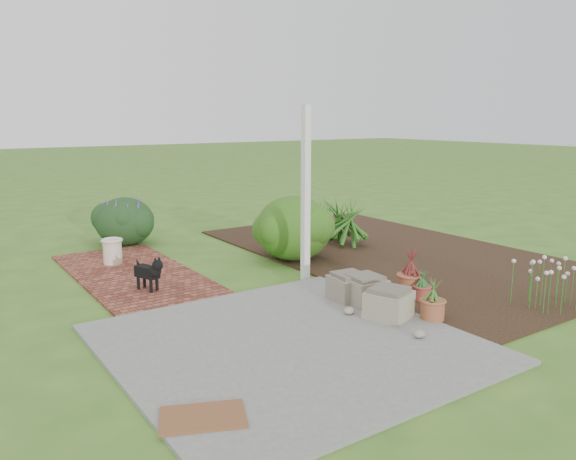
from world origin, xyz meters
TOP-DOWN VIEW (x-y plane):
  - ground at (0.00, 0.00)m, footprint 80.00×80.00m
  - concrete_patio at (-1.25, -1.75)m, footprint 3.50×3.50m
  - brick_path at (-1.70, 1.75)m, footprint 1.60×3.50m
  - garden_bed at (2.50, 0.50)m, footprint 4.00×7.00m
  - veranda_post at (0.30, 0.10)m, footprint 0.10×0.10m
  - stone_trough_near at (0.12, -1.81)m, footprint 0.59×0.59m
  - stone_trough_mid at (0.26, -1.24)m, footprint 0.48×0.48m
  - stone_trough_far at (0.18, -1.02)m, footprint 0.47×0.47m
  - coir_doormat at (-2.65, -2.63)m, footprint 0.78×0.65m
  - black_dog at (-1.81, 0.75)m, footprint 0.28×0.50m
  - cream_ceramic_urn at (-1.79, 2.44)m, footprint 0.36×0.36m
  - evergreen_shrub at (0.82, 1.15)m, footprint 1.61×1.61m
  - agapanthus_clump_back at (2.16, 1.46)m, footprint 1.19×1.19m
  - agapanthus_clump_front at (2.09, 2.13)m, footprint 1.04×1.04m
  - pink_flower_patch at (2.03, -2.68)m, footprint 1.28×1.28m
  - terracotta_pot_bronze at (0.99, -1.31)m, footprint 0.44×0.44m
  - terracotta_pot_small_left at (0.96, -1.55)m, footprint 0.22×0.22m
  - terracotta_pot_small_right at (0.52, -2.12)m, footprint 0.31×0.31m
  - purple_flowering_bush at (-1.12, 3.85)m, footprint 1.18×1.18m

SIDE VIEW (x-z plane):
  - ground at x=0.00m, z-range 0.00..0.00m
  - garden_bed at x=2.50m, z-range 0.00..0.03m
  - concrete_patio at x=-1.25m, z-range 0.00..0.04m
  - brick_path at x=-1.70m, z-range 0.00..0.04m
  - coir_doormat at x=-2.65m, z-range 0.04..0.06m
  - terracotta_pot_small_left at x=0.96m, z-range 0.03..0.21m
  - terracotta_pot_small_right at x=0.52m, z-range 0.03..0.26m
  - terracotta_pot_bronze at x=0.99m, z-range 0.03..0.30m
  - stone_trough_far at x=0.18m, z-range 0.04..0.33m
  - stone_trough_mid at x=0.26m, z-range 0.04..0.34m
  - stone_trough_near at x=0.12m, z-range 0.04..0.35m
  - cream_ceramic_urn at x=-1.79m, z-range 0.04..0.43m
  - black_dog at x=-1.81m, z-range 0.08..0.53m
  - pink_flower_patch at x=2.03m, z-range 0.03..0.66m
  - purple_flowering_bush at x=-1.12m, z-range 0.00..0.91m
  - agapanthus_clump_front at x=2.09m, z-range 0.03..0.93m
  - agapanthus_clump_back at x=2.16m, z-range 0.03..1.05m
  - evergreen_shrub at x=0.82m, z-range 0.03..1.10m
  - veranda_post at x=0.30m, z-range 0.00..2.50m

